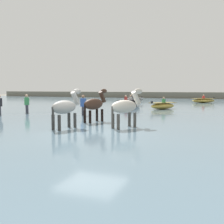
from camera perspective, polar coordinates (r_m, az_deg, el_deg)
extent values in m
plane|color=gray|center=(10.84, -4.34, -5.86)|extent=(120.00, 120.00, 0.00)
cube|color=slate|center=(20.19, 8.28, -0.36)|extent=(90.00, 90.00, 0.33)
ellipsoid|color=#382319|center=(13.70, -3.95, 1.69)|extent=(0.79, 1.49, 0.57)
cylinder|color=black|center=(14.26, -3.22, -1.27)|extent=(0.13, 0.13, 0.96)
cylinder|color=black|center=(14.05, -2.12, -1.35)|extent=(0.13, 0.13, 0.96)
cylinder|color=black|center=(13.49, -5.81, -1.64)|extent=(0.13, 0.13, 0.96)
cylinder|color=black|center=(13.27, -4.69, -1.75)|extent=(0.13, 0.13, 0.96)
cylinder|color=#382319|center=(14.28, -2.09, 3.27)|extent=(0.33, 0.56, 0.65)
ellipsoid|color=#382319|center=(14.38, -1.76, 4.47)|extent=(0.30, 0.52, 0.24)
cylinder|color=black|center=(13.20, -5.76, 0.41)|extent=(0.09, 0.09, 0.61)
ellipsoid|color=gray|center=(11.57, -10.15, 1.03)|extent=(0.72, 1.49, 0.57)
cylinder|color=#31312F|center=(12.13, -9.13, -2.43)|extent=(0.13, 0.13, 0.97)
cylinder|color=#31312F|center=(11.91, -7.88, -2.55)|extent=(0.13, 0.13, 0.97)
cylinder|color=#31312F|center=(11.40, -12.41, -2.96)|extent=(0.13, 0.13, 0.97)
cylinder|color=#31312F|center=(11.16, -11.14, -3.10)|extent=(0.13, 0.13, 0.97)
cylinder|color=gray|center=(12.12, -7.82, 2.94)|extent=(0.31, 0.56, 0.65)
ellipsoid|color=gray|center=(12.22, -7.41, 4.37)|extent=(0.28, 0.52, 0.24)
cylinder|color=#31312F|center=(11.09, -12.46, -0.54)|extent=(0.09, 0.09, 0.61)
ellipsoid|color=beige|center=(11.68, 2.59, 1.17)|extent=(1.09, 1.50, 0.57)
cylinder|color=#45423C|center=(12.22, 3.71, -2.31)|extent=(0.13, 0.13, 0.97)
cylinder|color=#45423C|center=(11.99, 4.88, -2.46)|extent=(0.13, 0.13, 0.97)
cylinder|color=#45423C|center=(11.54, 0.19, -2.73)|extent=(0.13, 0.13, 0.97)
cylinder|color=#45423C|center=(11.29, 1.34, -2.91)|extent=(0.13, 0.13, 0.97)
cylinder|color=beige|center=(12.19, 5.15, 3.01)|extent=(0.44, 0.57, 0.66)
ellipsoid|color=beige|center=(12.29, 5.62, 4.43)|extent=(0.40, 0.53, 0.25)
cylinder|color=#45423C|center=(11.24, 0.08, -0.33)|extent=(0.09, 0.09, 0.61)
ellipsoid|color=gold|center=(22.85, 10.73, 1.26)|extent=(2.19, 2.47, 0.50)
cube|color=olive|center=(22.83, 10.74, 1.94)|extent=(2.10, 2.37, 0.04)
cube|color=black|center=(22.08, 8.50, 2.05)|extent=(0.20, 0.19, 0.18)
cube|color=#388E51|center=(22.74, 10.93, 2.36)|extent=(0.30, 0.32, 0.30)
sphere|color=tan|center=(22.73, 10.94, 2.96)|extent=(0.18, 0.18, 0.18)
ellipsoid|color=silver|center=(33.59, 4.95, 2.50)|extent=(1.91, 2.77, 0.48)
cube|color=gray|center=(33.58, 4.96, 2.95)|extent=(1.83, 2.66, 0.04)
cube|color=black|center=(34.54, 6.36, 3.11)|extent=(0.20, 0.18, 0.18)
cube|color=#232328|center=(32.99, 4.19, 3.21)|extent=(0.27, 0.31, 0.30)
sphere|color=beige|center=(32.98, 4.19, 3.63)|extent=(0.18, 0.18, 0.18)
cube|color=#232328|center=(33.53, 5.05, 3.23)|extent=(0.27, 0.31, 0.30)
sphere|color=#A37556|center=(33.53, 5.05, 3.64)|extent=(0.18, 0.18, 0.18)
ellipsoid|color=gold|center=(34.03, 18.86, 2.29)|extent=(2.85, 2.05, 0.49)
cube|color=olive|center=(34.02, 18.87, 2.73)|extent=(2.74, 1.97, 0.04)
cube|color=black|center=(34.58, 20.87, 2.82)|extent=(0.18, 0.20, 0.18)
cube|color=red|center=(33.99, 18.90, 3.01)|extent=(0.31, 0.28, 0.30)
sphere|color=tan|center=(33.98, 18.91, 3.42)|extent=(0.18, 0.18, 0.18)
ellipsoid|color=black|center=(25.78, 3.89, 1.85)|extent=(1.93, 3.11, 0.58)
cube|color=black|center=(25.77, 3.89, 2.54)|extent=(1.86, 2.99, 0.04)
cube|color=black|center=(26.91, 5.68, 2.78)|extent=(0.19, 0.16, 0.18)
cube|color=red|center=(25.05, 2.96, 2.86)|extent=(0.25, 0.30, 0.30)
sphere|color=beige|center=(25.04, 2.96, 3.41)|extent=(0.18, 0.18, 0.18)
cube|color=white|center=(25.74, 3.96, 2.92)|extent=(0.25, 0.30, 0.30)
sphere|color=tan|center=(25.73, 3.96, 3.45)|extent=(0.18, 0.18, 0.18)
cylinder|color=#383842|center=(17.29, -6.13, -0.32)|extent=(0.20, 0.20, 0.88)
cube|color=#3356A8|center=(17.24, -6.16, 2.03)|extent=(0.33, 0.22, 0.54)
sphere|color=#A37556|center=(17.22, -6.17, 3.29)|extent=(0.20, 0.20, 0.20)
cylinder|color=#383842|center=(19.92, -17.62, 0.18)|extent=(0.20, 0.20, 0.88)
cube|color=#388E51|center=(19.88, -17.68, 2.22)|extent=(0.38, 0.35, 0.54)
sphere|color=tan|center=(19.87, -17.71, 3.31)|extent=(0.20, 0.20, 0.20)
cylinder|color=#383842|center=(18.95, -22.81, -0.22)|extent=(0.20, 0.20, 0.88)
cube|color=#706B5B|center=(48.79, 16.34, 3.26)|extent=(80.00, 2.40, 1.40)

